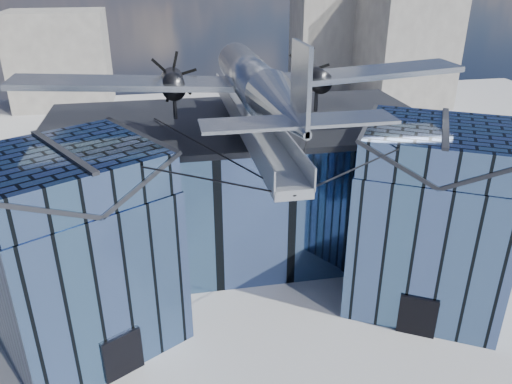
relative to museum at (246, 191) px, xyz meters
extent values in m
plane|color=gray|center=(0.00, -5.82, -5.54)|extent=(120.00, 120.00, 0.00)
cube|color=#415C85|center=(0.00, 3.18, -0.79)|extent=(28.00, 14.00, 9.50)
cube|color=#222329|center=(0.00, 3.18, 4.16)|extent=(28.00, 14.00, 0.40)
cube|color=#415C85|center=(-10.50, -6.82, -0.79)|extent=(11.79, 11.43, 9.50)
cube|color=#415C85|center=(-10.50, -6.82, 5.06)|extent=(11.56, 11.20, 2.20)
cube|color=#222329|center=(-12.45, -7.94, 5.06)|extent=(7.98, 9.23, 2.40)
cube|color=#222329|center=(-8.55, -5.69, 5.06)|extent=(7.98, 9.23, 2.40)
cube|color=#222329|center=(-10.50, -6.82, 6.21)|extent=(4.30, 7.10, 0.18)
cube|color=black|center=(-8.48, -10.33, -4.24)|extent=(2.03, 1.32, 2.60)
cube|color=black|center=(-6.60, -4.57, -0.79)|extent=(0.34, 0.34, 9.50)
cube|color=#415C85|center=(10.50, -6.82, -0.79)|extent=(11.79, 11.43, 9.50)
cube|color=#415C85|center=(10.50, -6.82, 5.06)|extent=(11.56, 11.20, 2.20)
cube|color=#222329|center=(8.55, -5.69, 5.06)|extent=(7.98, 9.23, 2.40)
cube|color=#222329|center=(12.45, -7.94, 5.06)|extent=(7.98, 9.23, 2.40)
cube|color=#222329|center=(10.50, -6.82, 6.21)|extent=(4.30, 7.10, 0.18)
cube|color=black|center=(8.48, -10.33, -4.24)|extent=(2.03, 1.32, 2.60)
cube|color=black|center=(6.60, -4.57, -0.79)|extent=(0.34, 0.34, 9.50)
cube|color=#989CA5|center=(0.00, -2.32, 5.56)|extent=(1.80, 21.00, 0.50)
cube|color=#989CA5|center=(-0.90, -2.32, 6.21)|extent=(0.08, 21.00, 1.10)
cube|color=#989CA5|center=(0.90, -2.32, 6.21)|extent=(0.08, 21.00, 1.10)
cylinder|color=#989CA5|center=(0.00, 7.18, 4.89)|extent=(0.44, 0.44, 1.35)
cylinder|color=#989CA5|center=(0.00, 1.18, 4.89)|extent=(0.44, 0.44, 1.35)
cylinder|color=#989CA5|center=(0.00, -2.82, 4.89)|extent=(0.44, 0.44, 1.35)
cylinder|color=#989CA5|center=(0.00, -1.82, 6.51)|extent=(0.70, 0.70, 1.40)
cylinder|color=black|center=(-5.25, -9.82, 5.86)|extent=(10.55, 6.08, 0.69)
cylinder|color=black|center=(5.25, -9.82, 5.86)|extent=(10.55, 6.08, 0.69)
cylinder|color=black|center=(-3.00, -4.32, 5.01)|extent=(6.09, 17.04, 1.19)
cylinder|color=black|center=(3.00, -4.32, 5.01)|extent=(6.09, 17.04, 1.19)
cylinder|color=#A3A9B0|center=(0.00, -1.82, 8.46)|extent=(2.50, 11.00, 2.50)
sphere|color=#A3A9B0|center=(0.00, 3.68, 8.46)|extent=(2.50, 2.50, 2.50)
cube|color=black|center=(0.00, 2.68, 9.15)|extent=(1.60, 1.40, 0.50)
cone|color=#A3A9B0|center=(0.00, -10.82, 8.76)|extent=(2.50, 7.00, 2.50)
cube|color=#A3A9B0|center=(0.00, -13.12, 10.36)|extent=(0.18, 2.40, 3.40)
cube|color=#A3A9B0|center=(0.00, -13.02, 8.96)|extent=(8.00, 1.80, 0.14)
cube|color=#A3A9B0|center=(-7.00, -0.82, 8.16)|extent=(14.00, 3.20, 1.08)
cylinder|color=black|center=(-4.60, -0.22, 7.91)|extent=(1.44, 3.20, 1.44)
cone|color=black|center=(-4.60, 1.58, 7.91)|extent=(0.70, 0.70, 0.70)
cube|color=black|center=(-4.60, 1.73, 7.91)|extent=(1.05, 0.06, 3.33)
cube|color=black|center=(-4.60, 1.73, 7.91)|extent=(2.53, 0.06, 2.53)
cube|color=black|center=(-4.60, 1.73, 7.91)|extent=(3.33, 0.06, 1.05)
cylinder|color=black|center=(-4.60, -0.82, 6.69)|extent=(0.24, 0.24, 1.75)
cube|color=#A3A9B0|center=(7.00, -0.82, 8.16)|extent=(14.00, 3.20, 1.08)
cylinder|color=black|center=(4.60, -0.22, 7.91)|extent=(1.44, 3.20, 1.44)
cone|color=black|center=(4.60, 1.58, 7.91)|extent=(0.70, 0.70, 0.70)
cube|color=black|center=(4.60, 1.73, 7.91)|extent=(1.05, 0.06, 3.33)
cube|color=black|center=(4.60, 1.73, 7.91)|extent=(2.53, 0.06, 2.53)
cube|color=black|center=(4.60, 1.73, 7.91)|extent=(3.33, 0.06, 1.05)
cylinder|color=black|center=(4.60, -0.82, 6.69)|extent=(0.24, 0.24, 1.75)
cube|color=gray|center=(32.00, 42.18, 3.46)|extent=(12.00, 14.00, 18.00)
cube|color=gray|center=(-20.00, 49.18, 1.46)|extent=(14.00, 10.00, 14.00)
cube|color=gray|center=(22.00, 52.18, 7.46)|extent=(9.00, 9.00, 26.00)
camera|label=1|loc=(-5.35, -31.78, 14.79)|focal=35.00mm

